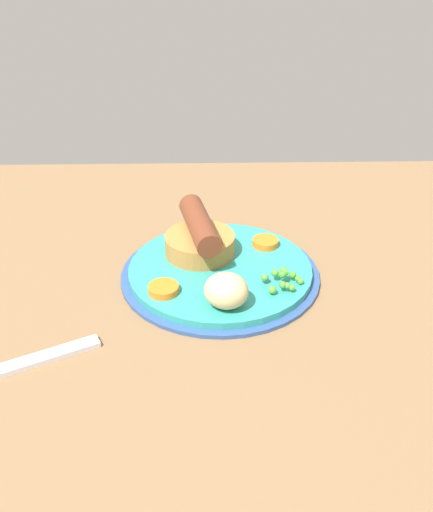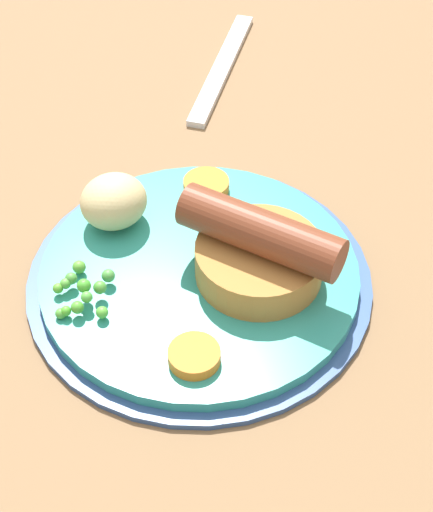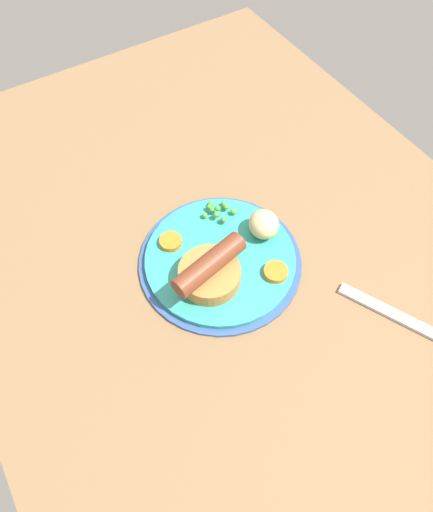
{
  "view_description": "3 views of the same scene",
  "coord_description": "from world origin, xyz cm",
  "px_view_note": "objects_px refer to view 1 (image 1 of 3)",
  "views": [
    {
      "loc": [
        -3.76,
        -55.67,
        41.95
      ],
      "look_at": [
        -2.44,
        2.12,
        6.61
      ],
      "focal_mm": 40.0,
      "sensor_mm": 36.0,
      "label": 1
    },
    {
      "loc": [
        27.9,
        31.19,
        48.17
      ],
      "look_at": [
        -1.78,
        5.01,
        7.17
      ],
      "focal_mm": 60.0,
      "sensor_mm": 36.0,
      "label": 2
    },
    {
      "loc": [
        -32.92,
        23.03,
        61.2
      ],
      "look_at": [
        -3.06,
        4.56,
        7.12
      ],
      "focal_mm": 32.0,
      "sensor_mm": 36.0,
      "label": 3
    }
  ],
  "objects_px": {
    "carrot_slice_0": "(163,289)",
    "carrot_slice_1": "(265,242)",
    "sausage_pudding": "(200,237)",
    "dinner_plate": "(220,272)",
    "potato_chunk_0": "(226,291)",
    "fork": "(10,368)",
    "pea_pile": "(282,279)"
  },
  "relations": [
    {
      "from": "carrot_slice_1",
      "to": "fork",
      "type": "height_order",
      "value": "carrot_slice_1"
    },
    {
      "from": "dinner_plate",
      "to": "pea_pile",
      "type": "bearing_deg",
      "value": -30.25
    },
    {
      "from": "sausage_pudding",
      "to": "fork",
      "type": "bearing_deg",
      "value": -55.66
    },
    {
      "from": "carrot_slice_0",
      "to": "carrot_slice_1",
      "type": "height_order",
      "value": "same"
    },
    {
      "from": "pea_pile",
      "to": "fork",
      "type": "height_order",
      "value": "pea_pile"
    },
    {
      "from": "sausage_pudding",
      "to": "carrot_slice_1",
      "type": "relative_size",
      "value": 3.5
    },
    {
      "from": "potato_chunk_0",
      "to": "carrot_slice_1",
      "type": "bearing_deg",
      "value": 66.68
    },
    {
      "from": "pea_pile",
      "to": "potato_chunk_0",
      "type": "height_order",
      "value": "potato_chunk_0"
    },
    {
      "from": "dinner_plate",
      "to": "carrot_slice_1",
      "type": "bearing_deg",
      "value": 39.92
    },
    {
      "from": "fork",
      "to": "potato_chunk_0",
      "type": "bearing_deg",
      "value": -5.12
    },
    {
      "from": "potato_chunk_0",
      "to": "carrot_slice_0",
      "type": "height_order",
      "value": "potato_chunk_0"
    },
    {
      "from": "potato_chunk_0",
      "to": "carrot_slice_1",
      "type": "distance_m",
      "value": 0.14
    },
    {
      "from": "dinner_plate",
      "to": "sausage_pudding",
      "type": "relative_size",
      "value": 2.06
    },
    {
      "from": "dinner_plate",
      "to": "pea_pile",
      "type": "xyz_separation_m",
      "value": [
        0.07,
        -0.04,
        0.02
      ]
    },
    {
      "from": "dinner_plate",
      "to": "carrot_slice_1",
      "type": "relative_size",
      "value": 7.23
    },
    {
      "from": "dinner_plate",
      "to": "fork",
      "type": "height_order",
      "value": "dinner_plate"
    },
    {
      "from": "dinner_plate",
      "to": "carrot_slice_0",
      "type": "bearing_deg",
      "value": -141.4
    },
    {
      "from": "carrot_slice_0",
      "to": "fork",
      "type": "distance_m",
      "value": 0.18
    },
    {
      "from": "carrot_slice_0",
      "to": "carrot_slice_1",
      "type": "distance_m",
      "value": 0.16
    },
    {
      "from": "pea_pile",
      "to": "carrot_slice_1",
      "type": "bearing_deg",
      "value": 96.67
    },
    {
      "from": "dinner_plate",
      "to": "sausage_pudding",
      "type": "distance_m",
      "value": 0.05
    },
    {
      "from": "dinner_plate",
      "to": "pea_pile",
      "type": "distance_m",
      "value": 0.08
    },
    {
      "from": "carrot_slice_0",
      "to": "dinner_plate",
      "type": "bearing_deg",
      "value": 38.6
    },
    {
      "from": "dinner_plate",
      "to": "potato_chunk_0",
      "type": "distance_m",
      "value": 0.08
    },
    {
      "from": "dinner_plate",
      "to": "potato_chunk_0",
      "type": "bearing_deg",
      "value": -87.0
    },
    {
      "from": "carrot_slice_0",
      "to": "potato_chunk_0",
      "type": "bearing_deg",
      "value": -20.75
    },
    {
      "from": "pea_pile",
      "to": "potato_chunk_0",
      "type": "bearing_deg",
      "value": -150.2
    },
    {
      "from": "pea_pile",
      "to": "potato_chunk_0",
      "type": "distance_m",
      "value": 0.08
    },
    {
      "from": "pea_pile",
      "to": "carrot_slice_0",
      "type": "bearing_deg",
      "value": -175.2
    },
    {
      "from": "dinner_plate",
      "to": "fork",
      "type": "bearing_deg",
      "value": -142.27
    },
    {
      "from": "potato_chunk_0",
      "to": "carrot_slice_0",
      "type": "relative_size",
      "value": 1.4
    },
    {
      "from": "carrot_slice_0",
      "to": "sausage_pudding",
      "type": "bearing_deg",
      "value": 64.28
    }
  ]
}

